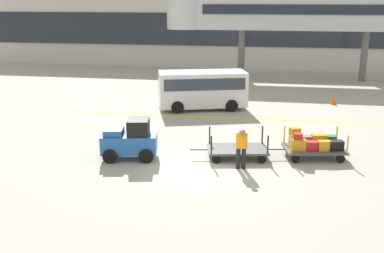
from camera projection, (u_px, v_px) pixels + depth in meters
ground_plane at (206, 168)px, 16.84m from camera, size 120.00×120.00×0.00m
apron_lead_line at (221, 117)px, 23.94m from camera, size 16.47×0.21×0.01m
terminal_building at (247, 32)px, 40.64m from camera, size 50.09×2.51×6.08m
jet_bridge at (280, 13)px, 34.01m from camera, size 18.54×3.00×6.30m
baggage_tug at (130, 140)px, 17.69m from camera, size 2.26×1.55×1.58m
baggage_cart_lead at (237, 149)px, 17.86m from camera, size 3.08×1.79×1.10m
baggage_cart_middle at (314, 144)px, 17.85m from camera, size 3.08×1.79×1.12m
baggage_handler at (241, 147)px, 16.54m from camera, size 0.46×0.47×1.56m
shuttle_van at (202, 87)px, 25.52m from camera, size 5.14×3.21×2.10m
safety_cone_far at (333, 100)px, 26.86m from camera, size 0.36×0.36×0.55m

